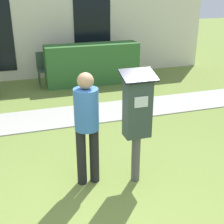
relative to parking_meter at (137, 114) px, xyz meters
name	(u,v)px	position (x,y,z in m)	size (l,w,h in m)	color
ground_plane	(112,211)	(-0.52, -0.53, -1.02)	(40.00, 40.00, 0.00)	olive
sidewalk	(67,116)	(-0.52, 2.57, -1.01)	(12.00, 1.10, 0.02)	#A3A099
building_facade	(43,22)	(-0.52, 5.81, 0.58)	(10.00, 0.26, 3.20)	beige
parking_meter	(137,114)	(0.00, 0.00, 0.00)	(0.44, 0.31, 1.59)	#4C4C4C
person_standing	(87,121)	(-0.64, 0.16, -0.09)	(0.32, 0.32, 1.58)	black
outdoor_chair_middle	(45,66)	(-0.65, 4.97, -0.49)	(0.44, 0.44, 0.90)	#334738
hedge_row	(92,64)	(0.60, 4.70, -0.47)	(2.55, 0.60, 1.10)	#33662D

